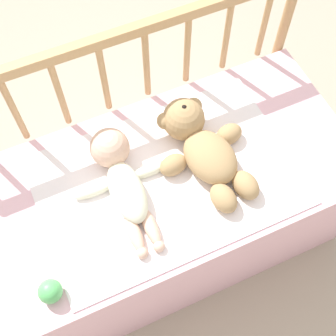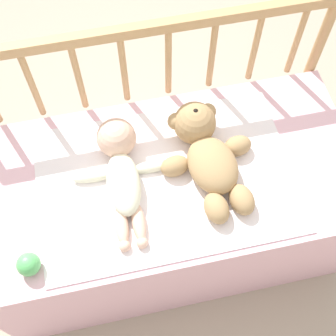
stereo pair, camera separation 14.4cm
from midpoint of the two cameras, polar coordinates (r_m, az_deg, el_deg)
ground_plane at (r=1.99m, az=-2.17°, el=-8.20°), size 12.00×12.00×0.00m
crib_mattress at (r=1.74m, az=-2.46°, el=-5.17°), size 1.26×0.61×0.53m
crib_rail at (r=1.61m, az=-7.62°, el=9.78°), size 1.26×0.04×0.87m
blanket at (r=1.49m, az=-2.90°, el=-1.79°), size 0.81×0.54×0.01m
teddy_bear at (r=1.49m, az=1.38°, el=2.55°), size 0.32×0.42×0.14m
baby at (r=1.46m, az=-8.56°, el=-1.27°), size 0.32×0.43×0.13m
toy_ball at (r=1.39m, az=-17.16°, el=-14.48°), size 0.07×0.07×0.07m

